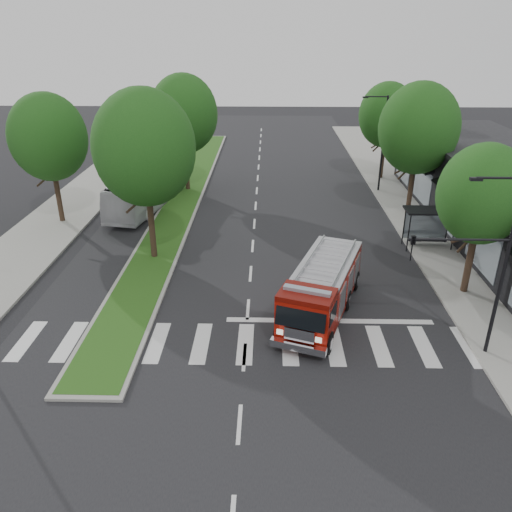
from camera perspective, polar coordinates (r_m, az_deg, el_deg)
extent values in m
plane|color=black|center=(25.36, -0.93, -6.12)|extent=(140.00, 140.00, 0.00)
cube|color=gray|center=(36.18, 19.94, 2.27)|extent=(5.00, 80.00, 0.15)
cube|color=gray|center=(37.59, -22.99, 2.60)|extent=(5.00, 80.00, 0.15)
cube|color=gray|center=(42.37, -8.17, 6.74)|extent=(3.00, 50.00, 0.14)
cube|color=#2A4A15|center=(42.34, -8.17, 6.83)|extent=(2.60, 49.50, 0.02)
cube|color=black|center=(37.10, 27.11, 5.55)|extent=(8.00, 30.00, 5.00)
cylinder|color=black|center=(32.66, 17.05, 2.52)|extent=(0.08, 0.08, 2.50)
cylinder|color=black|center=(33.53, 21.66, 2.41)|extent=(0.08, 0.08, 2.50)
cylinder|color=black|center=(33.73, 16.55, 3.30)|extent=(0.08, 0.08, 2.50)
cylinder|color=black|center=(34.57, 21.04, 3.17)|extent=(0.08, 0.08, 2.50)
cube|color=black|center=(33.16, 19.41, 4.94)|extent=(3.20, 1.60, 0.12)
cube|color=#8C99A5|center=(34.20, 18.79, 3.37)|extent=(2.80, 0.04, 1.80)
cube|color=black|center=(33.85, 18.94, 1.76)|extent=(2.40, 0.40, 0.08)
cylinder|color=black|center=(28.28, 23.19, -0.57)|extent=(0.36, 0.36, 3.74)
ellipsoid|color=#0F350E|center=(27.05, 24.48, 6.44)|extent=(4.40, 4.40, 5.06)
cylinder|color=black|center=(38.81, 17.27, 7.48)|extent=(0.36, 0.36, 4.40)
ellipsoid|color=#0F350E|center=(37.84, 18.10, 13.69)|extent=(5.60, 5.60, 6.44)
cylinder|color=black|center=(48.23, 14.25, 10.81)|extent=(0.36, 0.36, 3.96)
ellipsoid|color=#0F350E|center=(47.49, 14.75, 15.33)|extent=(5.00, 5.00, 5.75)
cylinder|color=black|center=(30.53, -11.86, 3.70)|extent=(0.36, 0.36, 4.62)
ellipsoid|color=#0F350E|center=(29.25, -12.64, 11.97)|extent=(5.80, 5.80, 6.67)
cylinder|color=black|center=(43.67, -7.93, 10.21)|extent=(0.36, 0.36, 4.40)
ellipsoid|color=#0F350E|center=(42.81, -8.28, 15.78)|extent=(5.60, 5.60, 6.44)
cylinder|color=black|center=(38.48, -21.67, 6.52)|extent=(0.36, 0.36, 4.18)
ellipsoid|color=#0F350E|center=(37.52, -22.66, 12.43)|extent=(5.20, 5.20, 5.98)
cylinder|color=black|center=(22.49, 26.43, -1.64)|extent=(0.16, 0.16, 8.00)
cylinder|color=black|center=(20.84, 26.19, 8.01)|extent=(1.80, 0.10, 0.10)
cube|color=black|center=(20.49, 23.86, 8.05)|extent=(0.45, 0.20, 0.12)
cylinder|color=black|center=(21.17, 22.23, 1.75)|extent=(4.00, 0.10, 0.10)
imported|color=black|center=(20.75, 17.41, 0.83)|extent=(0.18, 0.22, 1.10)
cylinder|color=black|center=(43.76, 14.30, 12.15)|extent=(0.16, 0.16, 8.00)
cylinder|color=black|center=(42.94, 13.64, 17.29)|extent=(1.80, 0.10, 0.10)
cube|color=black|center=(42.77, 12.40, 17.31)|extent=(0.45, 0.20, 0.12)
cube|color=#5F0B05|center=(25.08, 7.46, -5.48)|extent=(4.89, 8.28, 0.24)
cube|color=#921107|center=(25.25, 8.00, -2.72)|extent=(4.26, 6.50, 1.89)
cube|color=#921107|center=(22.12, 5.73, -6.86)|extent=(2.80, 2.40, 1.99)
cube|color=#B2B2B7|center=(24.81, 8.14, -0.68)|extent=(4.26, 6.50, 0.11)
cylinder|color=#B2B2B7|center=(24.91, 6.26, 0.01)|extent=(1.99, 5.38, 0.09)
cylinder|color=#B2B2B7|center=(24.59, 10.09, -0.58)|extent=(1.99, 5.38, 0.09)
cube|color=silver|center=(21.73, 4.84, -10.30)|extent=(2.43, 1.14, 0.33)
cube|color=#8C99A5|center=(21.48, 5.87, -3.96)|extent=(2.07, 1.01, 0.17)
cylinder|color=black|center=(22.65, 2.75, -8.76)|extent=(0.66, 1.09, 1.04)
cylinder|color=black|center=(22.20, 8.16, -9.79)|extent=(0.66, 1.09, 1.04)
cylinder|color=black|center=(25.92, 5.54, -4.19)|extent=(0.66, 1.09, 1.04)
cylinder|color=black|center=(25.52, 10.26, -4.99)|extent=(0.66, 1.09, 1.04)
cylinder|color=black|center=(27.87, 6.82, -2.06)|extent=(0.66, 1.09, 1.04)
cylinder|color=black|center=(27.50, 11.21, -2.77)|extent=(0.66, 1.09, 1.04)
imported|color=silver|center=(40.16, -12.38, 7.54)|extent=(4.30, 11.04, 3.00)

